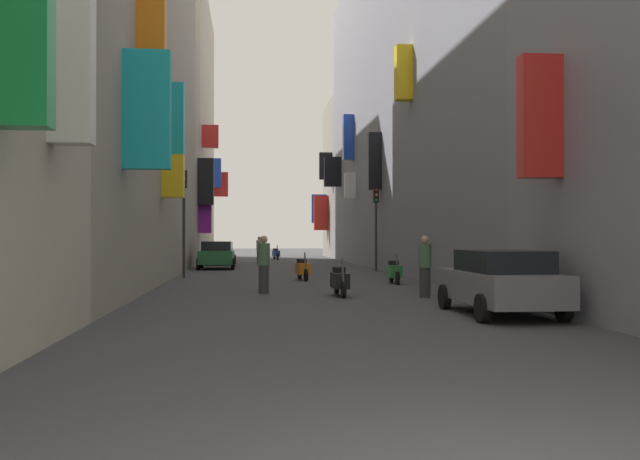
# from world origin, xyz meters

# --- Properties ---
(ground_plane) EXTENTS (140.00, 140.00, 0.00)m
(ground_plane) POSITION_xyz_m (0.00, 30.00, 0.00)
(ground_plane) COLOR #424244
(building_left_mid_a) EXTENTS (7.19, 27.81, 20.10)m
(building_left_mid_a) POSITION_xyz_m (-8.00, 23.83, 10.04)
(building_left_mid_a) COLOR #9E9384
(building_left_mid_a) RESTS_ON ground
(building_left_mid_b) EXTENTS (7.00, 3.68, 13.41)m
(building_left_mid_b) POSITION_xyz_m (-7.97, 39.59, 6.69)
(building_left_mid_b) COLOR #9E9384
(building_left_mid_b) RESTS_ON ground
(building_left_mid_c) EXTENTS (7.32, 18.57, 20.26)m
(building_left_mid_c) POSITION_xyz_m (-8.00, 50.72, 10.12)
(building_left_mid_c) COLOR #BCB29E
(building_left_mid_c) RESTS_ON ground
(building_right_mid_a) EXTENTS (7.24, 38.24, 19.83)m
(building_right_mid_a) POSITION_xyz_m (8.00, 32.44, 9.91)
(building_right_mid_a) COLOR gray
(building_right_mid_a) RESTS_ON ground
(building_right_mid_b) EXTENTS (7.29, 8.45, 13.35)m
(building_right_mid_b) POSITION_xyz_m (7.98, 55.77, 6.67)
(building_right_mid_b) COLOR gray
(building_right_mid_b) RESTS_ON ground
(parked_car_white) EXTENTS (1.85, 4.02, 1.41)m
(parked_car_white) POSITION_xyz_m (-3.58, 40.14, 0.74)
(parked_car_white) COLOR white
(parked_car_white) RESTS_ON ground
(parked_car_green) EXTENTS (1.98, 3.98, 1.50)m
(parked_car_green) POSITION_xyz_m (-3.57, 34.13, 0.79)
(parked_car_green) COLOR #236638
(parked_car_green) RESTS_ON ground
(parked_car_grey) EXTENTS (1.92, 4.22, 1.46)m
(parked_car_grey) POSITION_xyz_m (3.80, 10.57, 0.77)
(parked_car_grey) COLOR slate
(parked_car_grey) RESTS_ON ground
(scooter_orange) EXTENTS (0.56, 1.85, 1.13)m
(scooter_orange) POSITION_xyz_m (0.36, 23.66, 0.46)
(scooter_orange) COLOR orange
(scooter_orange) RESTS_ON ground
(scooter_black) EXTENTS (0.46, 1.93, 1.13)m
(scooter_black) POSITION_xyz_m (0.88, 15.97, 0.46)
(scooter_black) COLOR black
(scooter_black) RESTS_ON ground
(scooter_blue) EXTENTS (0.59, 1.96, 1.13)m
(scooter_blue) POSITION_xyz_m (0.26, 49.29, 0.46)
(scooter_blue) COLOR #2D4CAD
(scooter_blue) RESTS_ON ground
(scooter_green) EXTENTS (0.47, 1.82, 1.13)m
(scooter_green) POSITION_xyz_m (3.63, 21.29, 0.46)
(scooter_green) COLOR #287F3D
(scooter_green) RESTS_ON ground
(pedestrian_crossing) EXTENTS (0.52, 0.52, 1.80)m
(pedestrian_crossing) POSITION_xyz_m (-1.35, 17.16, 0.90)
(pedestrian_crossing) COLOR #373737
(pedestrian_crossing) RESTS_ON ground
(pedestrian_near_left) EXTENTS (0.41, 0.41, 1.79)m
(pedestrian_near_left) POSITION_xyz_m (3.26, 15.21, 0.90)
(pedestrian_near_left) COLOR #373737
(pedestrian_near_left) RESTS_ON ground
(pedestrian_near_right) EXTENTS (0.51, 0.51, 1.77)m
(pedestrian_near_right) POSITION_xyz_m (-1.14, 41.06, 0.89)
(pedestrian_near_right) COLOR #313131
(pedestrian_near_right) RESTS_ON ground
(traffic_light_near_corner) EXTENTS (0.26, 0.34, 4.25)m
(traffic_light_near_corner) POSITION_xyz_m (4.63, 30.55, 2.89)
(traffic_light_near_corner) COLOR #2D2D2D
(traffic_light_near_corner) RESTS_ON ground
(traffic_light_far_corner) EXTENTS (0.26, 0.34, 4.59)m
(traffic_light_far_corner) POSITION_xyz_m (-4.57, 25.65, 3.10)
(traffic_light_far_corner) COLOR #2D2D2D
(traffic_light_far_corner) RESTS_ON ground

